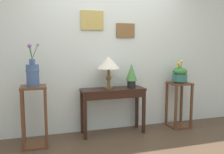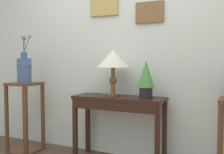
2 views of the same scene
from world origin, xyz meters
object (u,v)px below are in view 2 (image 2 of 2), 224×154
object	(u,v)px
console_table	(118,108)
pedestal_stand_left	(25,117)
table_lamp	(113,60)
potted_plant_on_console	(146,78)
flower_vase_tall_left	(24,67)

from	to	relation	value
console_table	pedestal_stand_left	xyz separation A→B (m)	(-1.20, -0.14, -0.18)
pedestal_stand_left	console_table	bearing A→B (deg)	6.45
table_lamp	pedestal_stand_left	xyz separation A→B (m)	(-1.13, -0.16, -0.70)
console_table	potted_plant_on_console	size ratio (longest dim) A/B	2.59
console_table	pedestal_stand_left	bearing A→B (deg)	-173.55
potted_plant_on_console	pedestal_stand_left	world-z (taller)	potted_plant_on_console
console_table	flower_vase_tall_left	xyz separation A→B (m)	(-1.20, -0.14, 0.44)
console_table	table_lamp	world-z (taller)	table_lamp
table_lamp	potted_plant_on_console	bearing A→B (deg)	-0.96
console_table	flower_vase_tall_left	distance (m)	1.28
pedestal_stand_left	flower_vase_tall_left	distance (m)	0.62
console_table	potted_plant_on_console	distance (m)	0.46
potted_plant_on_console	flower_vase_tall_left	bearing A→B (deg)	-174.34
table_lamp	flower_vase_tall_left	distance (m)	1.14
table_lamp	flower_vase_tall_left	world-z (taller)	flower_vase_tall_left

